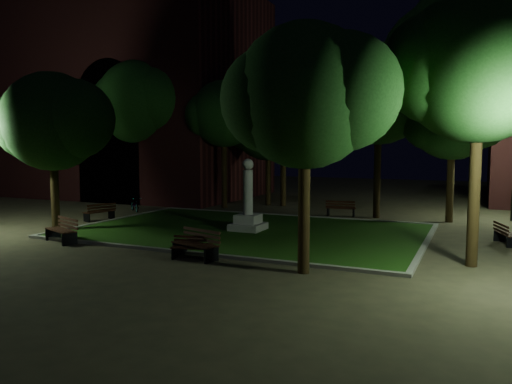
% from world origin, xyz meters
% --- Properties ---
extents(ground, '(80.00, 80.00, 0.00)m').
position_xyz_m(ground, '(0.00, 0.00, 0.00)').
color(ground, '#423B27').
extents(lawn, '(15.00, 10.00, 0.08)m').
position_xyz_m(lawn, '(0.00, 2.00, 0.04)').
color(lawn, '#1C410E').
rests_on(lawn, ground).
extents(lawn_kerb, '(15.40, 10.40, 0.12)m').
position_xyz_m(lawn_kerb, '(0.00, 2.00, 0.06)').
color(lawn_kerb, slate).
rests_on(lawn_kerb, ground).
extents(monument, '(1.40, 1.40, 3.20)m').
position_xyz_m(monument, '(0.00, 2.00, 0.96)').
color(monument, '#AAA69C').
rests_on(monument, lawn).
extents(building_main, '(20.00, 12.00, 15.00)m').
position_xyz_m(building_main, '(-15.86, 13.79, 7.38)').
color(building_main, '#441819').
rests_on(building_main, ground).
extents(tree_west, '(5.34, 4.36, 7.10)m').
position_xyz_m(tree_west, '(-7.81, -1.51, 4.91)').
color(tree_west, black).
rests_on(tree_west, ground).
extents(tree_north_wl, '(4.99, 4.08, 7.82)m').
position_xyz_m(tree_north_wl, '(-4.85, 9.13, 5.77)').
color(tree_north_wl, black).
rests_on(tree_north_wl, ground).
extents(tree_north_er, '(6.51, 5.31, 9.19)m').
position_xyz_m(tree_north_er, '(4.57, 8.71, 6.53)').
color(tree_north_er, black).
rests_on(tree_north_er, ground).
extents(tree_ne, '(5.35, 4.37, 7.49)m').
position_xyz_m(tree_ne, '(8.19, 8.66, 5.30)').
color(tree_ne, black).
rests_on(tree_ne, ground).
extents(tree_east, '(6.37, 5.20, 9.13)m').
position_xyz_m(tree_east, '(9.38, -0.88, 6.52)').
color(tree_east, black).
rests_on(tree_east, ground).
extents(tree_se, '(5.30, 4.32, 7.48)m').
position_xyz_m(tree_se, '(4.70, -3.89, 5.31)').
color(tree_se, black).
rests_on(tree_se, ground).
extents(tree_nw, '(6.70, 5.47, 9.37)m').
position_xyz_m(tree_nw, '(-10.84, 8.74, 6.64)').
color(tree_nw, black).
rests_on(tree_nw, ground).
extents(tree_far_north, '(5.54, 4.52, 7.70)m').
position_xyz_m(tree_far_north, '(-1.87, 11.51, 5.44)').
color(tree_far_north, black).
rests_on(tree_far_north, ground).
extents(tree_extra, '(6.10, 4.98, 7.86)m').
position_xyz_m(tree_extra, '(-2.88, 11.46, 5.37)').
color(tree_extra, black).
rests_on(tree_extra, ground).
extents(lamppost_nw, '(1.18, 0.28, 4.68)m').
position_xyz_m(lamppost_nw, '(-12.15, 10.14, 3.25)').
color(lamppost_nw, black).
rests_on(lamppost_nw, ground).
extents(bench_near_left, '(1.48, 0.82, 0.77)m').
position_xyz_m(bench_near_left, '(0.50, -3.61, 0.36)').
color(bench_near_left, black).
rests_on(bench_near_left, ground).
extents(bench_near_right, '(1.92, 1.12, 1.00)m').
position_xyz_m(bench_near_right, '(0.63, -3.53, 0.47)').
color(bench_near_right, black).
rests_on(bench_near_right, ground).
extents(bench_west_near, '(1.87, 1.22, 0.97)m').
position_xyz_m(bench_west_near, '(-5.77, -3.21, 0.46)').
color(bench_west_near, black).
rests_on(bench_west_near, ground).
extents(bench_left_side, '(1.04, 1.71, 0.89)m').
position_xyz_m(bench_left_side, '(-8.39, 1.90, 0.42)').
color(bench_left_side, black).
rests_on(bench_left_side, ground).
extents(bench_right_side, '(0.97, 1.61, 0.84)m').
position_xyz_m(bench_right_side, '(10.43, 3.49, 0.39)').
color(bench_right_side, black).
rests_on(bench_right_side, ground).
extents(bench_far_side, '(1.64, 0.72, 0.87)m').
position_xyz_m(bench_far_side, '(2.58, 8.44, 0.41)').
color(bench_far_side, black).
rests_on(bench_far_side, ground).
extents(bicycle, '(1.56, 1.39, 0.82)m').
position_xyz_m(bicycle, '(-8.96, 5.51, 0.41)').
color(bicycle, black).
rests_on(bicycle, ground).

